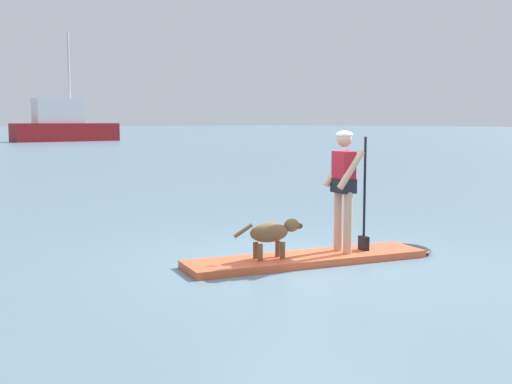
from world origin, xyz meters
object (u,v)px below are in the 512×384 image
paddleboard (321,257)px  person_paddler (344,182)px  dog (273,233)px  moored_boat_center (63,125)px

paddleboard → person_paddler: (0.33, -0.13, 1.04)m
dog → moored_boat_center: 56.45m
moored_boat_center → paddleboard: bearing=-114.5°
paddleboard → person_paddler: 1.10m
person_paddler → moored_boat_center: size_ratio=0.17×
paddleboard → moored_boat_center: 56.40m
person_paddler → moored_boat_center: (23.03, 51.44, 0.43)m
person_paddler → moored_boat_center: bearing=65.9°
paddleboard → person_paddler: person_paddler is taller
paddleboard → dog: size_ratio=3.87×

